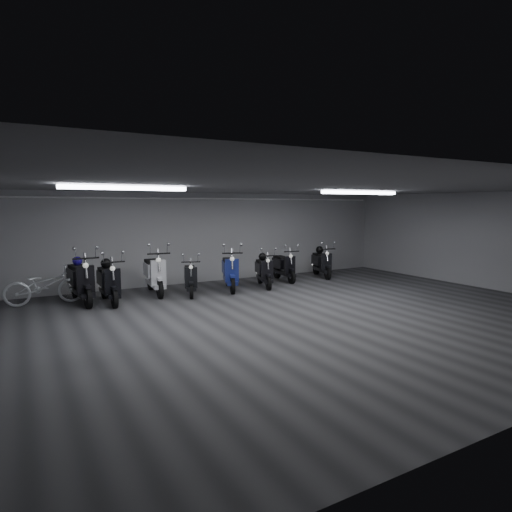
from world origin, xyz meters
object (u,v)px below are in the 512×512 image
scooter_8 (322,259)px  helmet_3 (106,263)px  scooter_5 (264,266)px  scooter_1 (108,276)px  scooter_4 (230,266)px  scooter_2 (154,268)px  bicycle (44,281)px  helmet_0 (320,250)px  scooter_0 (80,274)px  scooter_3 (190,273)px  helmet_2 (262,257)px  helmet_1 (77,261)px  scooter_7 (284,262)px

scooter_8 → helmet_3: size_ratio=6.63×
scooter_5 → helmet_3: scooter_5 is taller
scooter_1 → scooter_4: 3.36m
scooter_2 → scooter_4: scooter_2 is taller
scooter_1 → bicycle: scooter_1 is taller
scooter_5 → bicycle: (-5.83, 0.64, -0.04)m
scooter_1 → scooter_4: (3.36, 0.08, 0.02)m
scooter_1 → scooter_4: scooter_4 is taller
scooter_1 → helmet_0: size_ratio=7.01×
scooter_0 → scooter_2: size_ratio=1.01×
scooter_4 → bicycle: (-4.75, 0.56, -0.12)m
scooter_3 → scooter_8: 4.94m
scooter_2 → helmet_2: 3.22m
scooter_1 → bicycle: (-1.40, 0.64, -0.10)m
scooter_4 → helmet_2: scooter_4 is taller
scooter_0 → helmet_2: (5.11, -0.09, 0.14)m
scooter_8 → helmet_0: size_ratio=6.47×
scooter_1 → scooter_8: scooter_1 is taller
scooter_0 → scooter_2: (1.90, 0.23, -0.01)m
bicycle → helmet_3: (1.39, -0.38, 0.39)m
scooter_1 → helmet_3: 0.38m
helmet_1 → scooter_3: bearing=-12.5°
helmet_2 → helmet_1: bearing=175.9°
bicycle → helmet_1: (0.77, -0.06, 0.45)m
scooter_1 → scooter_7: (5.50, 0.55, -0.06)m
scooter_2 → scooter_8: 5.72m
scooter_5 → scooter_8: size_ratio=0.98×
scooter_5 → helmet_1: (-5.07, 0.59, 0.41)m
scooter_5 → scooter_0: bearing=-166.2°
helmet_1 → bicycle: bearing=175.7°
helmet_0 → helmet_3: (-7.09, -0.52, 0.06)m
helmet_0 → scooter_5: bearing=-163.7°
scooter_1 → helmet_3: size_ratio=7.18×
scooter_1 → helmet_0: 7.13m
helmet_0 → bicycle: bearing=-179.1°
scooter_0 → helmet_0: size_ratio=7.60×
scooter_1 → helmet_1: scooter_1 is taller
scooter_0 → scooter_3: (2.72, -0.33, -0.14)m
scooter_7 → helmet_2: size_ratio=7.20×
scooter_4 → helmet_0: scooter_4 is taller
helmet_3 → scooter_4: bearing=-3.0°
scooter_3 → scooter_5: scooter_5 is taller
scooter_5 → helmet_2: scooter_5 is taller
scooter_3 → scooter_8: bearing=24.7°
scooter_2 → helmet_1: bearing=-176.4°
scooter_3 → helmet_1: size_ratio=6.99×
scooter_7 → bicycle: scooter_7 is taller
scooter_1 → helmet_1: bearing=136.4°
scooter_3 → bicycle: size_ratio=0.90×
helmet_2 → bicycle: bearing=175.9°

